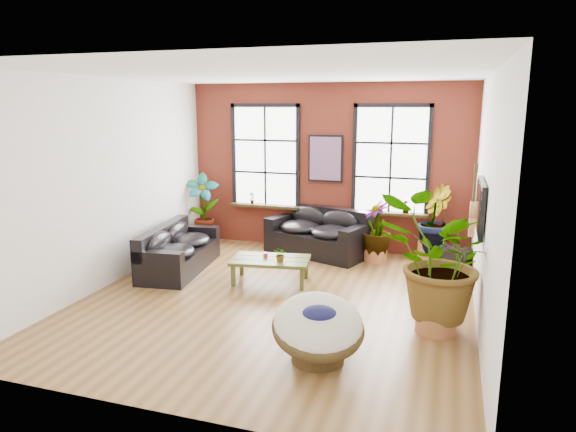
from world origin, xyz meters
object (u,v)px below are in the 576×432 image
(coffee_table, at_px, (270,261))
(sofa_left, at_px, (177,250))
(papasan_chair, at_px, (318,327))
(sofa_back, at_px, (319,233))

(coffee_table, bearing_deg, sofa_left, 167.14)
(papasan_chair, bearing_deg, sofa_back, 81.21)
(sofa_back, distance_m, coffee_table, 2.03)
(sofa_back, bearing_deg, papasan_chair, -56.85)
(papasan_chair, bearing_deg, coffee_table, 98.07)
(sofa_back, height_order, papasan_chair, sofa_back)
(coffee_table, relative_size, papasan_chair, 0.98)
(sofa_back, distance_m, papasan_chair, 4.63)
(coffee_table, bearing_deg, papasan_chair, -68.02)
(sofa_back, xyz_separation_m, sofa_left, (-2.27, -1.87, -0.05))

